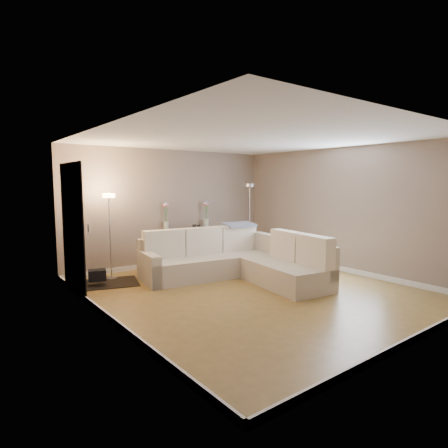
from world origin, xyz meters
TOP-DOWN VIEW (x-y plane):
  - floor at (0.00, 0.00)m, footprint 5.00×5.50m
  - ceiling at (0.00, 0.00)m, footprint 5.00×5.50m
  - wall_back at (0.00, 2.76)m, footprint 5.00×0.02m
  - wall_front at (0.00, -2.76)m, footprint 5.00×0.02m
  - wall_left at (-2.51, 0.00)m, footprint 0.02×5.50m
  - wall_right at (2.51, 0.00)m, footprint 0.02×5.50m
  - baseboard_back at (0.00, 2.73)m, footprint 5.00×0.03m
  - baseboard_front at (0.00, -2.73)m, footprint 5.00×0.03m
  - baseboard_left at (-2.48, 0.00)m, footprint 0.03×5.50m
  - baseboard_right at (2.48, 0.00)m, footprint 0.03×5.50m
  - doorway at (-2.48, 1.70)m, footprint 0.02×1.20m
  - switch_plate at (-2.48, 0.85)m, footprint 0.02×0.08m
  - sectional_sofa at (0.33, 0.86)m, footprint 2.83×2.98m
  - throw_blanket at (0.91, 1.45)m, footprint 0.72×0.46m
  - console_table at (0.24, 2.64)m, footprint 1.26×0.41m
  - leaning_mirror at (0.33, 2.80)m, footprint 0.88×0.10m
  - table_decor at (0.31, 2.61)m, footprint 0.53×0.13m
  - flower_vase_left at (-0.20, 2.67)m, footprint 0.14×0.12m
  - flower_vase_right at (0.84, 2.61)m, footprint 0.14×0.12m
  - floor_lamp_lit at (-1.64, 2.27)m, footprint 0.29×0.29m
  - floor_lamp_unlit at (1.93, 2.27)m, footprint 0.27×0.27m
  - charcoal_rug at (-1.82, 1.99)m, footprint 1.27×1.08m
  - black_bag at (-2.02, 1.94)m, footprint 0.36×0.29m

SIDE VIEW (x-z plane):
  - floor at x=0.00m, z-range -0.01..0.00m
  - charcoal_rug at x=-1.82m, z-range 0.00..0.01m
  - baseboard_back at x=0.00m, z-range 0.00..0.10m
  - baseboard_front at x=0.00m, z-range 0.00..0.10m
  - baseboard_left at x=-2.48m, z-range 0.00..0.10m
  - baseboard_right at x=2.48m, z-range 0.00..0.10m
  - black_bag at x=-2.02m, z-range 0.10..0.30m
  - sectional_sofa at x=0.33m, z-range -0.12..0.83m
  - console_table at x=0.24m, z-range 0.05..0.81m
  - table_decor at x=0.31m, z-range 0.75..0.87m
  - throw_blanket at x=0.91m, z-range 0.92..1.02m
  - flower_vase_left at x=-0.20m, z-range 0.73..1.38m
  - flower_vase_right at x=0.84m, z-range 0.73..1.38m
  - doorway at x=-2.48m, z-range 0.00..2.20m
  - leaning_mirror at x=0.33m, z-range 0.79..1.47m
  - floor_lamp_lit at x=-1.64m, z-range 0.34..2.00m
  - switch_plate at x=-2.48m, z-range 1.14..1.26m
  - wall_back at x=0.00m, z-range 0.00..2.60m
  - wall_front at x=0.00m, z-range 0.00..2.60m
  - wall_left at x=-2.51m, z-range 0.00..2.60m
  - wall_right at x=2.51m, z-range 0.00..2.60m
  - floor_lamp_unlit at x=1.93m, z-range 0.38..2.23m
  - ceiling at x=0.00m, z-range 2.60..2.61m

